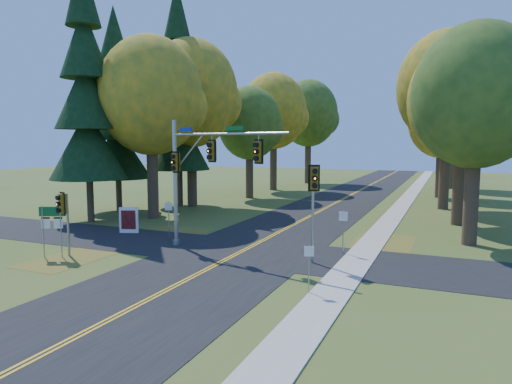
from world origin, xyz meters
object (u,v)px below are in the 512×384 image
at_px(route_sign_cluster, 52,221).
at_px(info_kiosk, 129,220).
at_px(east_signal_pole, 314,189).
at_px(traffic_mast, 199,167).

bearing_deg(route_sign_cluster, info_kiosk, 69.87).
bearing_deg(info_kiosk, route_sign_cluster, -106.26).
height_order(east_signal_pole, info_kiosk, east_signal_pole).
relative_size(east_signal_pole, info_kiosk, 2.86).
bearing_deg(east_signal_pole, info_kiosk, 143.88).
xyz_separation_m(traffic_mast, route_sign_cluster, (-6.20, -4.46, -2.72)).
relative_size(east_signal_pole, route_sign_cluster, 1.79).
relative_size(traffic_mast, east_signal_pole, 1.59).
distance_m(east_signal_pole, info_kiosk, 13.88).
distance_m(traffic_mast, east_signal_pole, 6.67).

